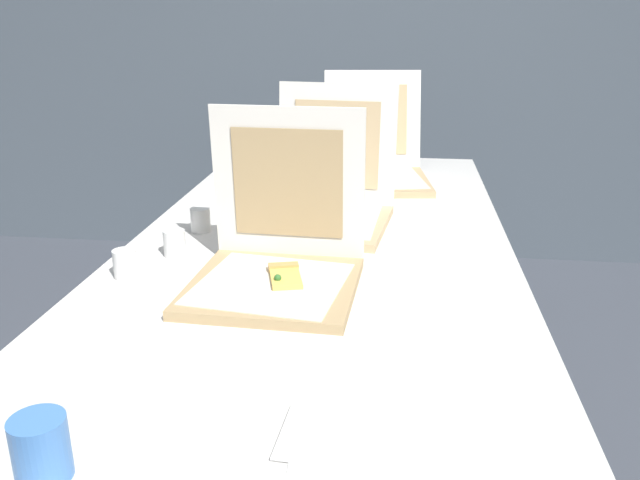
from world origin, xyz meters
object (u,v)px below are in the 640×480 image
Objects in this scene: cup_white_mid at (200,220)px; napkin_pile at (331,438)px; cup_white_near_center at (175,243)px; cup_printed_front at (41,448)px; pizza_box_front at (277,262)px; cup_white_far at (276,192)px; pizza_box_back at (375,166)px; cup_white_near_left at (125,264)px; table at (320,256)px; pizza_box_middle at (325,204)px.

napkin_pile is (0.46, -0.88, -0.03)m from cup_white_mid.
cup_white_mid is 0.19m from cup_white_near_center.
cup_printed_front reaches higher than cup_white_near_center.
cup_printed_front is at bearing -82.95° from cup_white_near_center.
pizza_box_front is 0.67m from cup_white_far.
pizza_box_front is 0.98m from pizza_box_back.
pizza_box_back reaches higher than cup_white_near_left.
cup_white_mid reaches higher than napkin_pile.
pizza_box_front is at bearing -79.22° from cup_white_far.
pizza_box_front is 4.29× the size of cup_printed_front.
cup_white_near_left is 0.43× the size of napkin_pile.
cup_white_mid is at bearing 131.73° from pizza_box_front.
pizza_box_front is 2.47× the size of napkin_pile.
pizza_box_back is (0.12, 0.66, 0.10)m from table.
table is at bearing -6.83° from cup_white_mid.
pizza_box_middle is at bearing 48.82° from cup_white_near_left.
cup_white_near_left is at bearing -124.79° from pizza_box_middle.
cup_white_near_left is 0.16m from cup_white_near_center.
pizza_box_back is at bearing 82.25° from pizza_box_front.
cup_white_near_left is (-0.40, -0.46, -0.02)m from pizza_box_middle.
pizza_box_front is at bearing -0.07° from cup_white_near_left.
pizza_box_middle reaches higher than cup_white_near_left.
cup_white_near_left is at bearing 104.02° from cup_printed_front.
pizza_box_middle reaches higher than napkin_pile.
cup_white_near_center is at bearing 155.02° from pizza_box_front.
pizza_box_back is (0.17, 0.96, -0.00)m from pizza_box_front.
cup_white_near_center is (-0.46, -0.81, -0.02)m from pizza_box_back.
pizza_box_middle is 6.43× the size of cup_white_near_left.
cup_white_far is at bearing 72.52° from cup_white_near_center.
pizza_box_front reaches higher than table.
cup_white_near_left is at bearing -102.11° from cup_white_mid.
pizza_box_back is at bearing 77.47° from cup_printed_front.
cup_white_far is (-0.13, 0.66, -0.02)m from pizza_box_front.
cup_white_near_left reaches higher than napkin_pile.
cup_printed_front reaches higher than cup_white_mid.
cup_white_mid is 1.01m from cup_printed_front.
pizza_box_middle is (-0.00, 0.16, 0.10)m from table.
pizza_box_back is 7.43× the size of cup_white_far.
cup_white_mid is (-0.45, -0.62, -0.02)m from pizza_box_back.
pizza_box_front is 5.74× the size of cup_white_near_center.
cup_printed_front is at bearing -92.60° from cup_white_far.
pizza_box_front is at bearing -50.85° from cup_white_mid.
cup_printed_front is (-0.24, -0.96, 0.09)m from table.
pizza_box_middle is at bearing 97.08° from napkin_pile.
napkin_pile is at bearing -62.62° from cup_white_mid.
pizza_box_middle is at bearing 77.98° from cup_printed_front.
cup_printed_front is (-0.06, -1.32, 0.01)m from cup_white_far.
pizza_box_front is 0.44m from cup_white_mid.
cup_white_far is 1.23m from napkin_pile.
cup_white_mid reaches higher than table.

